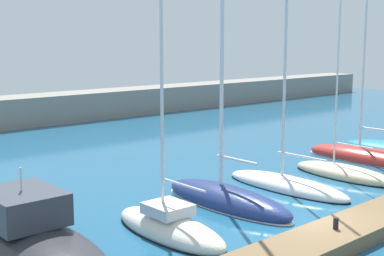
# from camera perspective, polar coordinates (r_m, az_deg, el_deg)

# --- Properties ---
(ground_plane) EXTENTS (120.00, 120.00, 0.00)m
(ground_plane) POSITION_cam_1_polar(r_m,az_deg,el_deg) (22.56, 12.23, -10.57)
(ground_plane) COLOR #1E567A
(dock_pier) EXTENTS (42.30, 2.18, 0.58)m
(dock_pier) POSITION_cam_1_polar(r_m,az_deg,el_deg) (21.76, 15.15, -10.62)
(dock_pier) COLOR brown
(dock_pier) RESTS_ON ground_plane
(motorboat_charcoal_third) EXTENTS (3.37, 9.64, 3.24)m
(motorboat_charcoal_third) POSITION_cam_1_polar(r_m,az_deg,el_deg) (21.05, -16.49, -10.54)
(motorboat_charcoal_third) COLOR #2D2D33
(motorboat_charcoal_third) RESTS_ON ground_plane
(sailboat_ivory_fourth) EXTENTS (2.11, 6.14, 9.95)m
(sailboat_ivory_fourth) POSITION_cam_1_polar(r_m,az_deg,el_deg) (21.73, -2.37, -10.30)
(sailboat_ivory_fourth) COLOR silver
(sailboat_ivory_fourth) RESTS_ON ground_plane
(sailboat_navy_fifth) EXTENTS (2.23, 7.58, 16.52)m
(sailboat_navy_fifth) POSITION_cam_1_polar(r_m,az_deg,el_deg) (25.43, 3.61, -7.15)
(sailboat_navy_fifth) COLOR navy
(sailboat_navy_fifth) RESTS_ON ground_plane
(sailboat_white_sixth) EXTENTS (2.09, 7.44, 14.91)m
(sailboat_white_sixth) POSITION_cam_1_polar(r_m,az_deg,el_deg) (28.53, 9.76, -5.73)
(sailboat_white_sixth) COLOR white
(sailboat_white_sixth) RESTS_ON ground_plane
(sailboat_sand_seventh) EXTENTS (2.20, 6.38, 11.92)m
(sailboat_sand_seventh) POSITION_cam_1_polar(r_m,az_deg,el_deg) (31.70, 15.47, -4.54)
(sailboat_sand_seventh) COLOR beige
(sailboat_sand_seventh) RESTS_ON ground_plane
(sailboat_red_eighth) EXTENTS (2.46, 9.01, 14.13)m
(sailboat_red_eighth) POSITION_cam_1_polar(r_m,az_deg,el_deg) (36.07, 18.13, -2.94)
(sailboat_red_eighth) COLOR #B72D28
(sailboat_red_eighth) RESTS_ON ground_plane
(dock_bollard) EXTENTS (0.20, 0.20, 0.44)m
(dock_bollard) POSITION_cam_1_polar(r_m,az_deg,el_deg) (21.33, 14.71, -9.56)
(dock_bollard) COLOR black
(dock_bollard) RESTS_ON dock_pier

